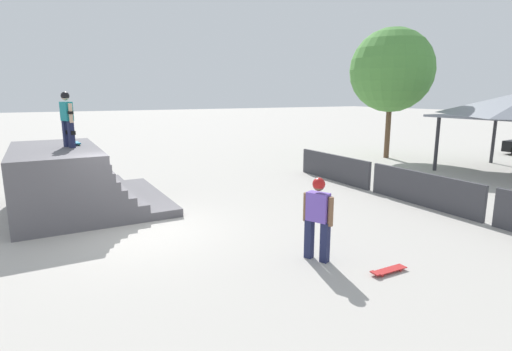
{
  "coord_description": "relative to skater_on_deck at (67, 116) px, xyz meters",
  "views": [
    {
      "loc": [
        9.98,
        -1.95,
        3.44
      ],
      "look_at": [
        -0.31,
        3.69,
        1.05
      ],
      "focal_mm": 28.0,
      "sensor_mm": 36.0,
      "label": 1
    }
  ],
  "objects": [
    {
      "name": "ground_plane",
      "position": [
        2.96,
        1.15,
        -2.83
      ],
      "size": [
        160.0,
        160.0,
        0.0
      ],
      "primitive_type": "plane",
      "color": "#ADA8A0"
    },
    {
      "name": "skater_on_deck",
      "position": [
        0.0,
        0.0,
        0.0
      ],
      "size": [
        0.69,
        0.38,
        1.61
      ],
      "rotation": [
        0.0,
        0.0,
        0.35
      ],
      "color": "#1E2347",
      "rests_on": "quarter_pipe_ramp"
    },
    {
      "name": "tree_far_back",
      "position": [
        -2.76,
        16.02,
        1.85
      ],
      "size": [
        4.4,
        4.4,
        6.89
      ],
      "color": "brown",
      "rests_on": "ground"
    },
    {
      "name": "barrier_fence",
      "position": [
        4.8,
        9.61,
        -2.3
      ],
      "size": [
        12.65,
        0.12,
        1.05
      ],
      "color": "#3D3D42",
      "rests_on": "ground"
    },
    {
      "name": "skateboard_on_deck",
      "position": [
        -0.54,
        0.21,
        -0.87
      ],
      "size": [
        0.8,
        0.23,
        0.09
      ],
      "rotation": [
        0.0,
        0.0,
        0.04
      ],
      "color": "green",
      "rests_on": "quarter_pipe_ramp"
    },
    {
      "name": "bystander_walking",
      "position": [
        6.59,
        4.14,
        -1.79
      ],
      "size": [
        0.68,
        0.4,
        1.78
      ],
      "rotation": [
        0.0,
        0.0,
        3.56
      ],
      "color": "#1E2347",
      "rests_on": "ground"
    },
    {
      "name": "skateboard_on_ground",
      "position": [
        7.79,
        4.96,
        -2.77
      ],
      "size": [
        0.2,
        0.82,
        0.09
      ],
      "rotation": [
        0.0,
        0.0,
        4.71
      ],
      "color": "red",
      "rests_on": "ground"
    },
    {
      "name": "quarter_pipe_ramp",
      "position": [
        -0.07,
        -0.1,
        -1.98
      ],
      "size": [
        4.82,
        4.24,
        1.9
      ],
      "color": "#565459",
      "rests_on": "ground"
    }
  ]
}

